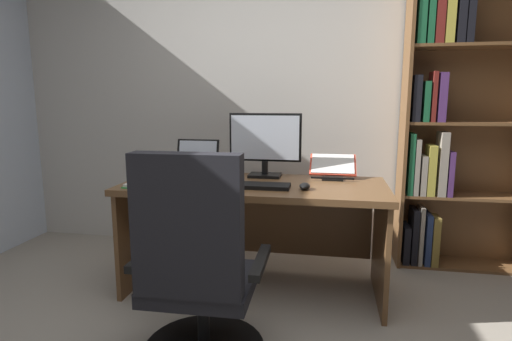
# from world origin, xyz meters

# --- Properties ---
(wall_back) EXTENTS (5.33, 0.12, 2.66)m
(wall_back) POSITION_xyz_m (0.00, 1.93, 1.33)
(wall_back) COLOR beige
(wall_back) RESTS_ON ground
(desk) EXTENTS (1.69, 0.72, 0.73)m
(desk) POSITION_xyz_m (-0.17, 1.12, 0.53)
(desk) COLOR brown
(desk) RESTS_ON ground
(bookshelf) EXTENTS (0.92, 0.29, 2.18)m
(bookshelf) POSITION_xyz_m (1.17, 1.71, 1.08)
(bookshelf) COLOR brown
(bookshelf) RESTS_ON ground
(office_chair) EXTENTS (0.62, 0.60, 1.04)m
(office_chair) POSITION_xyz_m (-0.28, 0.19, 0.44)
(office_chair) COLOR black
(office_chair) RESTS_ON ground
(monitor) EXTENTS (0.50, 0.16, 0.44)m
(monitor) POSITION_xyz_m (-0.14, 1.28, 0.95)
(monitor) COLOR black
(monitor) RESTS_ON desk
(laptop) EXTENTS (0.32, 0.30, 0.24)m
(laptop) POSITION_xyz_m (-0.66, 1.28, 0.78)
(laptop) COLOR black
(laptop) RESTS_ON desk
(keyboard) EXTENTS (0.42, 0.15, 0.02)m
(keyboard) POSITION_xyz_m (-0.14, 0.91, 0.74)
(keyboard) COLOR black
(keyboard) RESTS_ON desk
(computer_mouse) EXTENTS (0.06, 0.10, 0.04)m
(computer_mouse) POSITION_xyz_m (0.16, 0.91, 0.75)
(computer_mouse) COLOR black
(computer_mouse) RESTS_ON desk
(reading_stand_with_book) EXTENTS (0.32, 0.25, 0.15)m
(reading_stand_with_book) POSITION_xyz_m (0.33, 1.33, 0.80)
(reading_stand_with_book) COLOR black
(reading_stand_with_book) RESTS_ON desk
(open_binder) EXTENTS (0.52, 0.32, 0.02)m
(open_binder) POSITION_xyz_m (-0.68, 0.86, 0.74)
(open_binder) COLOR green
(open_binder) RESTS_ON desk
(notepad) EXTENTS (0.19, 0.23, 0.01)m
(notepad) POSITION_xyz_m (-0.38, 1.01, 0.73)
(notepad) COLOR silver
(notepad) RESTS_ON desk
(pen) EXTENTS (0.14, 0.02, 0.01)m
(pen) POSITION_xyz_m (-0.36, 1.01, 0.74)
(pen) COLOR black
(pen) RESTS_ON notepad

